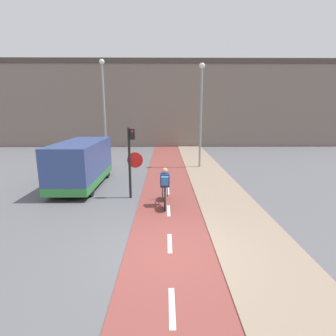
{
  "coord_description": "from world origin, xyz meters",
  "views": [
    {
      "loc": [
        -0.12,
        -6.36,
        3.72
      ],
      "look_at": [
        0.0,
        5.19,
        1.2
      ],
      "focal_mm": 28.0,
      "sensor_mm": 36.0,
      "label": 1
    }
  ],
  "objects_px": {
    "street_lamp_far": "(104,102)",
    "cyclist_near": "(165,188)",
    "traffic_light_pole": "(131,155)",
    "street_lamp_sidewalk": "(201,105)",
    "van": "(82,164)"
  },
  "relations": [
    {
      "from": "street_lamp_far",
      "to": "cyclist_near",
      "type": "xyz_separation_m",
      "value": [
        4.26,
        -8.88,
        -3.62
      ]
    },
    {
      "from": "traffic_light_pole",
      "to": "street_lamp_sidewalk",
      "type": "xyz_separation_m",
      "value": [
        3.74,
        6.25,
        2.18
      ]
    },
    {
      "from": "traffic_light_pole",
      "to": "van",
      "type": "xyz_separation_m",
      "value": [
        -2.74,
        1.9,
        -0.78
      ]
    },
    {
      "from": "street_lamp_far",
      "to": "cyclist_near",
      "type": "distance_m",
      "value": 10.49
    },
    {
      "from": "cyclist_near",
      "to": "street_lamp_far",
      "type": "bearing_deg",
      "value": 115.64
    },
    {
      "from": "street_lamp_far",
      "to": "van",
      "type": "height_order",
      "value": "street_lamp_far"
    },
    {
      "from": "traffic_light_pole",
      "to": "street_lamp_far",
      "type": "bearing_deg",
      "value": 109.78
    },
    {
      "from": "street_lamp_far",
      "to": "street_lamp_sidewalk",
      "type": "bearing_deg",
      "value": -14.15
    },
    {
      "from": "street_lamp_sidewalk",
      "to": "van",
      "type": "xyz_separation_m",
      "value": [
        -6.48,
        -4.35,
        -2.97
      ]
    },
    {
      "from": "street_lamp_sidewalk",
      "to": "van",
      "type": "height_order",
      "value": "street_lamp_sidewalk"
    },
    {
      "from": "traffic_light_pole",
      "to": "cyclist_near",
      "type": "relative_size",
      "value": 1.64
    },
    {
      "from": "traffic_light_pole",
      "to": "van",
      "type": "height_order",
      "value": "traffic_light_pole"
    },
    {
      "from": "street_lamp_far",
      "to": "street_lamp_sidewalk",
      "type": "relative_size",
      "value": 1.08
    },
    {
      "from": "street_lamp_sidewalk",
      "to": "cyclist_near",
      "type": "xyz_separation_m",
      "value": [
        -2.32,
        -7.22,
        -3.35
      ]
    },
    {
      "from": "traffic_light_pole",
      "to": "van",
      "type": "distance_m",
      "value": 3.43
    }
  ]
}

